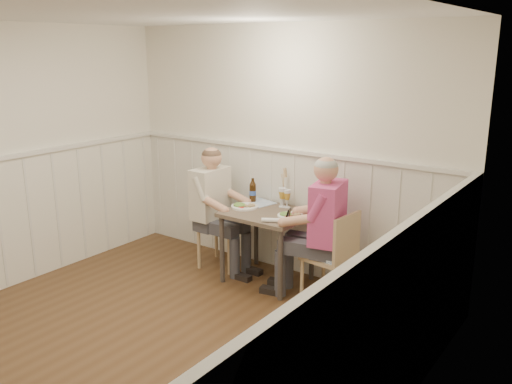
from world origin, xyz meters
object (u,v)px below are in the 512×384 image
chair_right (334,253)px  chair_left (217,221)px  dining_table (267,222)px  beer_bottle (253,191)px  man_in_pink (322,240)px  grass_vase (282,187)px  diner_cream (214,217)px

chair_right → chair_left: 1.47m
dining_table → beer_bottle: 0.46m
dining_table → chair_right: bearing=-1.0°
chair_left → man_in_pink: size_ratio=0.66×
beer_bottle → chair_right: bearing=-11.4°
man_in_pink → beer_bottle: 1.06m
beer_bottle → grass_vase: size_ratio=0.62×
man_in_pink → diner_cream: (-1.34, 0.01, -0.02)m
grass_vase → chair_right: bearing=-22.1°
chair_left → diner_cream: size_ratio=0.68×
chair_right → chair_left: size_ratio=0.95×
grass_vase → beer_bottle: bearing=-162.5°
dining_table → diner_cream: bearing=-176.9°
chair_left → beer_bottle: (0.36, 0.17, 0.36)m
dining_table → chair_right: chair_right is taller
chair_right → beer_bottle: beer_bottle is taller
chair_left → diner_cream: 0.10m
chair_left → man_in_pink: (1.35, -0.08, 0.09)m
dining_table → chair_right: size_ratio=0.92×
diner_cream → grass_vase: bearing=27.6°
chair_right → diner_cream: bearing=-179.1°
diner_cream → grass_vase: 0.83m
dining_table → chair_left: bearing=176.7°
chair_left → man_in_pink: bearing=-3.5°
diner_cream → beer_bottle: size_ratio=5.24×
chair_left → grass_vase: 0.84m
man_in_pink → diner_cream: size_ratio=1.04×
diner_cream → beer_bottle: (0.35, 0.25, 0.29)m
diner_cream → grass_vase: diner_cream is taller
man_in_pink → diner_cream: 1.34m
beer_bottle → grass_vase: bearing=17.5°
chair_right → man_in_pink: man_in_pink is taller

